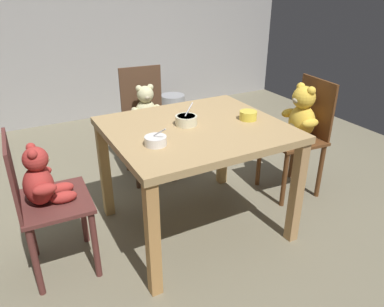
{
  "coord_description": "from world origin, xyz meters",
  "views": [
    {
      "loc": [
        -1.03,
        -1.86,
        1.58
      ],
      "look_at": [
        0.0,
        0.05,
        0.53
      ],
      "focal_mm": 34.64,
      "sensor_mm": 36.0,
      "label": 1
    }
  ],
  "objects": [
    {
      "name": "porridge_bowl_white_near_left",
      "position": [
        -0.33,
        -0.14,
        0.77
      ],
      "size": [
        0.12,
        0.12,
        0.11
      ],
      "color": "white",
      "rests_on": "dining_table"
    },
    {
      "name": "dining_table",
      "position": [
        0.0,
        0.0,
        0.64
      ],
      "size": [
        1.06,
        0.95,
        0.74
      ],
      "color": "tan",
      "rests_on": "ground_plane"
    },
    {
      "name": "porridge_bowl_cream_center",
      "position": [
        -0.04,
        0.05,
        0.77
      ],
      "size": [
        0.14,
        0.14,
        0.13
      ],
      "color": "beige",
      "rests_on": "dining_table"
    },
    {
      "name": "metal_pail",
      "position": [
        0.86,
        2.15,
        0.13
      ],
      "size": [
        0.3,
        0.3,
        0.25
      ],
      "primitive_type": "cylinder",
      "color": "#93969B",
      "rests_on": "ground_plane"
    },
    {
      "name": "teddy_chair_far_center",
      "position": [
        0.02,
        0.88,
        0.54
      ],
      "size": [
        0.42,
        0.43,
        0.91
      ],
      "rotation": [
        0.0,
        0.0,
        -1.67
      ],
      "color": "#4E3423",
      "rests_on": "ground_plane"
    },
    {
      "name": "teddy_chair_near_left",
      "position": [
        -0.93,
        0.02,
        0.54
      ],
      "size": [
        0.39,
        0.42,
        0.86
      ],
      "rotation": [
        0.0,
        0.0,
        -0.04
      ],
      "color": "#592B27",
      "rests_on": "ground_plane"
    },
    {
      "name": "porridge_bowl_yellow_near_right",
      "position": [
        0.35,
        -0.06,
        0.77
      ],
      "size": [
        0.11,
        0.11,
        0.06
      ],
      "color": "yellow",
      "rests_on": "dining_table"
    },
    {
      "name": "teddy_chair_near_right",
      "position": [
        0.93,
        0.06,
        0.58
      ],
      "size": [
        0.43,
        0.43,
        0.9
      ],
      "rotation": [
        0.0,
        0.0,
        3.06
      ],
      "color": "#593319",
      "rests_on": "ground_plane"
    },
    {
      "name": "ground_plane",
      "position": [
        0.0,
        0.0,
        -0.02
      ],
      "size": [
        5.2,
        5.2,
        0.04
      ],
      "color": "#756E58"
    }
  ]
}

